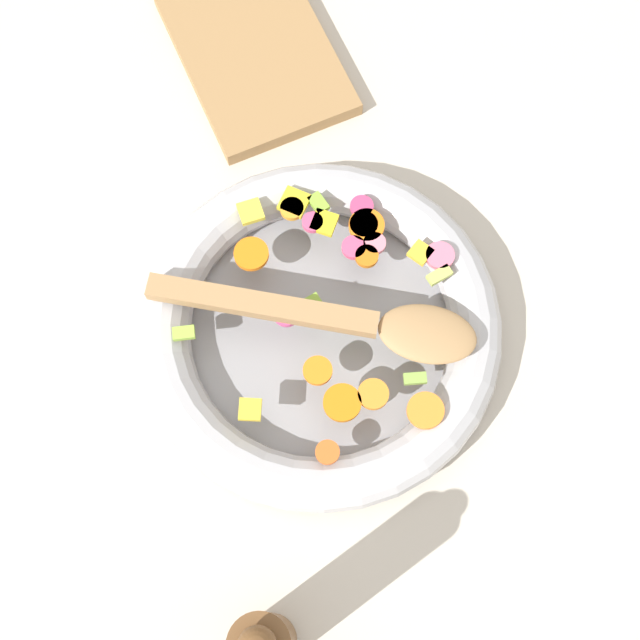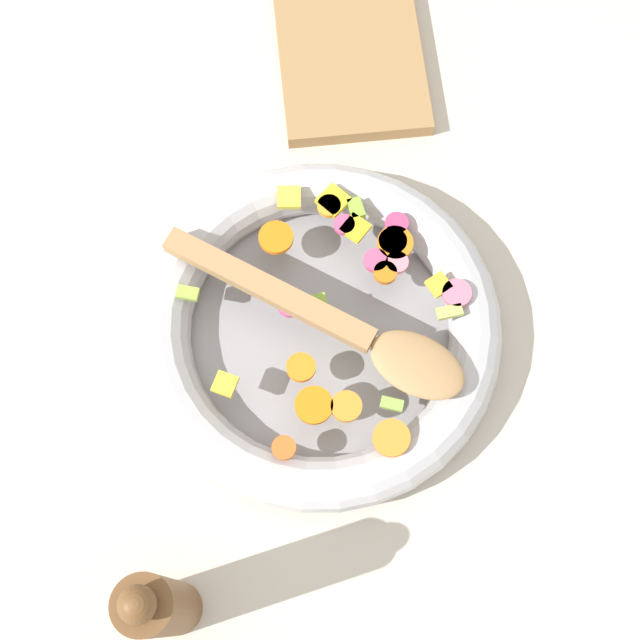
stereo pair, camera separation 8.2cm
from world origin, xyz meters
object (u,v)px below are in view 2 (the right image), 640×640
wooden_spoon (344,328)px  skillet (320,329)px  cutting_board (349,49)px  pepper_mill (160,607)px

wooden_spoon → skillet: bearing=-124.2°
skillet → wooden_spoon: size_ratio=1.27×
skillet → wooden_spoon: bearing=55.8°
skillet → cutting_board: bearing=168.5°
skillet → cutting_board: size_ratio=1.57×
wooden_spoon → cutting_board: 0.34m
skillet → pepper_mill: (0.24, -0.15, 0.07)m
pepper_mill → cutting_board: size_ratio=0.88×
skillet → wooden_spoon: 0.05m
skillet → cutting_board: (-0.32, 0.07, -0.01)m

